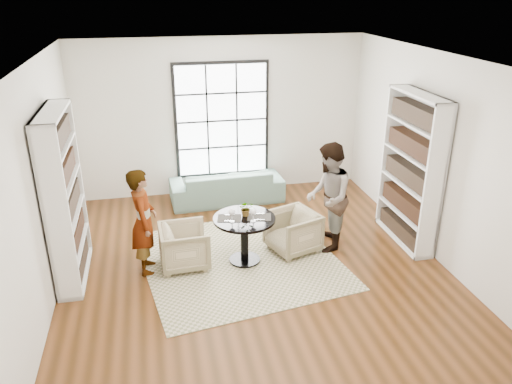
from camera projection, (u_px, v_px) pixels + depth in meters
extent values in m
plane|color=#5E3316|center=(254.00, 265.00, 7.43)|extent=(6.00, 6.00, 0.00)
plane|color=silver|center=(222.00, 117.00, 9.55)|extent=(5.50, 0.00, 5.50)
plane|color=silver|center=(42.00, 187.00, 6.32)|extent=(0.00, 6.00, 6.00)
plane|color=silver|center=(435.00, 157.00, 7.38)|extent=(0.00, 6.00, 6.00)
plane|color=silver|center=(328.00, 294.00, 4.15)|extent=(5.50, 0.00, 5.50)
plane|color=white|center=(254.00, 59.00, 6.27)|extent=(6.00, 6.00, 0.00)
cube|color=black|center=(222.00, 120.00, 9.55)|extent=(1.82, 0.06, 2.22)
cube|color=white|center=(222.00, 121.00, 9.52)|extent=(1.70, 0.02, 2.10)
cube|color=#C1AF91|center=(240.00, 260.00, 7.56)|extent=(3.19, 3.19, 0.01)
cylinder|color=black|center=(245.00, 260.00, 7.53)|extent=(0.47, 0.47, 0.04)
cylinder|color=black|center=(245.00, 240.00, 7.40)|extent=(0.12, 0.12, 0.65)
cylinder|color=black|center=(244.00, 219.00, 7.26)|extent=(0.91, 0.91, 0.04)
imported|color=gray|center=(227.00, 185.00, 9.52)|extent=(2.15, 0.92, 0.62)
imported|color=tan|center=(185.00, 246.00, 7.30)|extent=(0.74, 0.72, 0.64)
imported|color=tan|center=(293.00, 232.00, 7.72)|extent=(0.90, 0.89, 0.65)
imported|color=gray|center=(144.00, 222.00, 7.01)|extent=(0.39, 0.58, 1.57)
imported|color=gray|center=(328.00, 197.00, 7.62)|extent=(0.87, 0.99, 1.71)
cube|color=black|center=(229.00, 218.00, 7.23)|extent=(0.39, 0.33, 0.01)
cube|color=black|center=(259.00, 217.00, 7.26)|extent=(0.39, 0.33, 0.01)
cylinder|color=silver|center=(232.00, 222.00, 7.12)|extent=(0.07, 0.07, 0.01)
cylinder|color=silver|center=(232.00, 218.00, 7.10)|extent=(0.01, 0.01, 0.12)
sphere|color=maroon|center=(232.00, 212.00, 7.06)|extent=(0.09, 0.09, 0.09)
ellipsoid|color=white|center=(232.00, 212.00, 7.06)|extent=(0.09, 0.09, 0.10)
cylinder|color=silver|center=(253.00, 221.00, 7.14)|extent=(0.07, 0.07, 0.01)
cylinder|color=silver|center=(253.00, 217.00, 7.11)|extent=(0.01, 0.01, 0.12)
sphere|color=maroon|center=(253.00, 212.00, 7.08)|extent=(0.09, 0.09, 0.09)
ellipsoid|color=white|center=(253.00, 212.00, 7.08)|extent=(0.09, 0.09, 0.10)
imported|color=gray|center=(246.00, 208.00, 7.28)|extent=(0.22, 0.19, 0.23)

